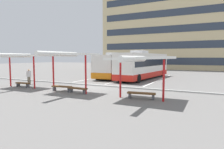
{
  "coord_description": "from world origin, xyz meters",
  "views": [
    {
      "loc": [
        9.87,
        -15.35,
        2.8
      ],
      "look_at": [
        0.54,
        3.49,
        1.01
      ],
      "focal_mm": 31.62,
      "sensor_mm": 36.0,
      "label": 1
    }
  ],
  "objects_px": {
    "waiting_shelter_1": "(66,55)",
    "waiting_passenger_0": "(29,76)",
    "waiting_shelter_0": "(19,56)",
    "bench_2": "(78,89)",
    "coach_bus_0": "(117,66)",
    "bench_0": "(23,84)",
    "coach_bus_1": "(144,66)",
    "bench_1": "(62,87)",
    "bench_3": "(141,94)",
    "waiting_shelter_2": "(140,59)"
  },
  "relations": [
    {
      "from": "waiting_shelter_1",
      "to": "waiting_passenger_0",
      "type": "height_order",
      "value": "waiting_shelter_1"
    },
    {
      "from": "waiting_shelter_0",
      "to": "bench_2",
      "type": "relative_size",
      "value": 2.66
    },
    {
      "from": "coach_bus_0",
      "to": "waiting_passenger_0",
      "type": "relative_size",
      "value": 7.71
    },
    {
      "from": "bench_0",
      "to": "waiting_shelter_0",
      "type": "bearing_deg",
      "value": -90.0
    },
    {
      "from": "waiting_shelter_0",
      "to": "bench_2",
      "type": "xyz_separation_m",
      "value": [
        6.63,
        0.01,
        -2.62
      ]
    },
    {
      "from": "bench_0",
      "to": "waiting_shelter_1",
      "type": "bearing_deg",
      "value": -5.3
    },
    {
      "from": "coach_bus_1",
      "to": "waiting_shelter_0",
      "type": "distance_m",
      "value": 15.2
    },
    {
      "from": "coach_bus_0",
      "to": "bench_2",
      "type": "distance_m",
      "value": 14.03
    },
    {
      "from": "coach_bus_0",
      "to": "waiting_passenger_0",
      "type": "xyz_separation_m",
      "value": [
        -5.0,
        -11.55,
        -0.7
      ]
    },
    {
      "from": "bench_2",
      "to": "bench_1",
      "type": "bearing_deg",
      "value": 173.29
    },
    {
      "from": "bench_1",
      "to": "coach_bus_0",
      "type": "bearing_deg",
      "value": 94.47
    },
    {
      "from": "coach_bus_0",
      "to": "waiting_passenger_0",
      "type": "bearing_deg",
      "value": -113.42
    },
    {
      "from": "waiting_shelter_0",
      "to": "waiting_shelter_1",
      "type": "xyz_separation_m",
      "value": [
        5.73,
        -0.19,
        0.07
      ]
    },
    {
      "from": "waiting_shelter_0",
      "to": "bench_1",
      "type": "height_order",
      "value": "waiting_shelter_0"
    },
    {
      "from": "waiting_shelter_1",
      "to": "waiting_passenger_0",
      "type": "bearing_deg",
      "value": 161.58
    },
    {
      "from": "bench_3",
      "to": "waiting_passenger_0",
      "type": "xyz_separation_m",
      "value": [
        -13.02,
        1.95,
        0.58
      ]
    },
    {
      "from": "waiting_shelter_2",
      "to": "bench_3",
      "type": "xyz_separation_m",
      "value": [
        0.0,
        0.41,
        -2.36
      ]
    },
    {
      "from": "waiting_shelter_1",
      "to": "waiting_shelter_2",
      "type": "relative_size",
      "value": 0.9
    },
    {
      "from": "waiting_shelter_0",
      "to": "coach_bus_0",
      "type": "bearing_deg",
      "value": 74.59
    },
    {
      "from": "bench_1",
      "to": "waiting_shelter_2",
      "type": "relative_size",
      "value": 0.35
    },
    {
      "from": "waiting_shelter_2",
      "to": "coach_bus_1",
      "type": "bearing_deg",
      "value": 105.98
    },
    {
      "from": "waiting_shelter_2",
      "to": "bench_3",
      "type": "relative_size",
      "value": 2.6
    },
    {
      "from": "bench_0",
      "to": "waiting_shelter_2",
      "type": "bearing_deg",
      "value": -2.79
    },
    {
      "from": "bench_0",
      "to": "waiting_shelter_1",
      "type": "distance_m",
      "value": 6.35
    },
    {
      "from": "waiting_shelter_0",
      "to": "waiting_passenger_0",
      "type": "xyz_separation_m",
      "value": [
        -1.23,
        2.13,
        -2.04
      ]
    },
    {
      "from": "coach_bus_0",
      "to": "waiting_passenger_0",
      "type": "distance_m",
      "value": 12.61
    },
    {
      "from": "coach_bus_1",
      "to": "waiting_passenger_0",
      "type": "height_order",
      "value": "coach_bus_1"
    },
    {
      "from": "waiting_shelter_0",
      "to": "bench_2",
      "type": "bearing_deg",
      "value": 0.07
    },
    {
      "from": "bench_2",
      "to": "bench_3",
      "type": "distance_m",
      "value": 5.17
    },
    {
      "from": "bench_2",
      "to": "waiting_passenger_0",
      "type": "xyz_separation_m",
      "value": [
        -7.86,
        2.12,
        0.59
      ]
    },
    {
      "from": "coach_bus_0",
      "to": "bench_2",
      "type": "bearing_deg",
      "value": -78.21
    },
    {
      "from": "bench_0",
      "to": "bench_1",
      "type": "distance_m",
      "value": 4.83
    },
    {
      "from": "bench_1",
      "to": "bench_2",
      "type": "height_order",
      "value": "same"
    },
    {
      "from": "bench_0",
      "to": "bench_1",
      "type": "height_order",
      "value": "same"
    },
    {
      "from": "bench_0",
      "to": "waiting_passenger_0",
      "type": "distance_m",
      "value": 2.25
    },
    {
      "from": "bench_0",
      "to": "bench_2",
      "type": "relative_size",
      "value": 0.91
    },
    {
      "from": "bench_1",
      "to": "bench_2",
      "type": "relative_size",
      "value": 1.06
    },
    {
      "from": "bench_3",
      "to": "coach_bus_1",
      "type": "bearing_deg",
      "value": 106.47
    },
    {
      "from": "coach_bus_0",
      "to": "bench_3",
      "type": "distance_m",
      "value": 15.76
    },
    {
      "from": "bench_1",
      "to": "waiting_passenger_0",
      "type": "relative_size",
      "value": 1.12
    },
    {
      "from": "waiting_shelter_2",
      "to": "bench_1",
      "type": "bearing_deg",
      "value": 176.29
    },
    {
      "from": "waiting_shelter_0",
      "to": "bench_3",
      "type": "height_order",
      "value": "waiting_shelter_0"
    },
    {
      "from": "coach_bus_0",
      "to": "bench_3",
      "type": "relative_size",
      "value": 6.36
    },
    {
      "from": "waiting_shelter_0",
      "to": "waiting_shelter_2",
      "type": "distance_m",
      "value": 11.8
    },
    {
      "from": "coach_bus_1",
      "to": "coach_bus_0",
      "type": "bearing_deg",
      "value": 168.74
    },
    {
      "from": "coach_bus_0",
      "to": "waiting_shelter_1",
      "type": "distance_m",
      "value": 14.08
    },
    {
      "from": "waiting_shelter_1",
      "to": "bench_3",
      "type": "distance_m",
      "value": 6.65
    },
    {
      "from": "bench_3",
      "to": "bench_0",
      "type": "bearing_deg",
      "value": 179.19
    },
    {
      "from": "waiting_shelter_1",
      "to": "waiting_shelter_2",
      "type": "xyz_separation_m",
      "value": [
        6.07,
        -0.04,
        -0.32
      ]
    },
    {
      "from": "waiting_shelter_1",
      "to": "bench_3",
      "type": "height_order",
      "value": "waiting_shelter_1"
    }
  ]
}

